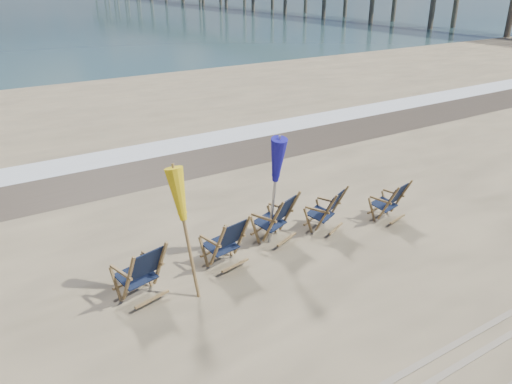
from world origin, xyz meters
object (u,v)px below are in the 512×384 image
beach_chair_3 (338,205)px  umbrella_yellow (185,202)px  umbrella_blue (274,162)px  beach_chair_0 (161,266)px  beach_chair_1 (242,237)px  beach_chair_2 (290,213)px  beach_chair_4 (401,198)px

beach_chair_3 → umbrella_yellow: 3.81m
umbrella_blue → beach_chair_0: bearing=-172.9°
beach_chair_0 → beach_chair_3: (4.02, 0.30, -0.05)m
beach_chair_1 → umbrella_yellow: size_ratio=0.47×
beach_chair_0 → umbrella_blue: (2.41, 0.30, 1.22)m
beach_chair_1 → umbrella_yellow: umbrella_yellow is taller
beach_chair_1 → umbrella_yellow: 1.69m
beach_chair_0 → beach_chair_1: 1.64m
beach_chair_3 → umbrella_blue: size_ratio=0.43×
beach_chair_1 → umbrella_blue: (0.78, 0.15, 1.24)m
beach_chair_1 → umbrella_yellow: bearing=3.8°
beach_chair_1 → beach_chair_2: bearing=-177.4°
beach_chair_0 → beach_chair_2: (2.93, 0.47, -0.00)m
beach_chair_1 → beach_chair_4: beach_chair_1 is taller
beach_chair_2 → umbrella_blue: umbrella_blue is taller
beach_chair_0 → beach_chair_4: beach_chair_0 is taller
beach_chair_0 → beach_chair_2: 2.97m
beach_chair_2 → beach_chair_3: (1.09, -0.17, -0.04)m
umbrella_blue → umbrella_yellow: bearing=-166.4°
beach_chair_0 → beach_chair_4: bearing=164.8°
beach_chair_4 → umbrella_blue: umbrella_blue is taller
beach_chair_0 → umbrella_blue: 2.72m
beach_chair_1 → beach_chair_2: size_ratio=0.97×
beach_chair_1 → umbrella_blue: 1.47m
beach_chair_0 → umbrella_yellow: 1.20m
beach_chair_0 → umbrella_yellow: (0.42, -0.18, 1.11)m
beach_chair_3 → umbrella_blue: umbrella_blue is taller
umbrella_blue → beach_chair_2: bearing=18.3°
beach_chair_2 → umbrella_yellow: bearing=-6.9°
beach_chair_0 → umbrella_blue: umbrella_blue is taller
beach_chair_1 → beach_chair_3: size_ratio=1.05×
beach_chair_2 → umbrella_blue: 1.34m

